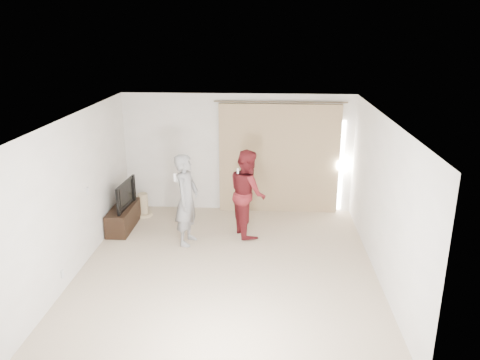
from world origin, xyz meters
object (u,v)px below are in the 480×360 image
at_px(tv, 122,194).
at_px(person_woman, 248,193).
at_px(tv_console, 124,217).
at_px(person_man, 187,200).

height_order(tv, person_woman, person_woman).
bearing_deg(tv, tv_console, 0.00).
relative_size(tv, person_man, 0.55).
bearing_deg(tv_console, person_man, -22.95).
xyz_separation_m(tv, person_man, (1.43, -0.61, 0.14)).
relative_size(tv_console, tv, 1.24).
relative_size(tv, person_woman, 0.56).
xyz_separation_m(tv, person_woman, (2.54, -0.12, 0.13)).
relative_size(tv_console, person_woman, 0.69).
bearing_deg(tv_console, person_woman, -2.72).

